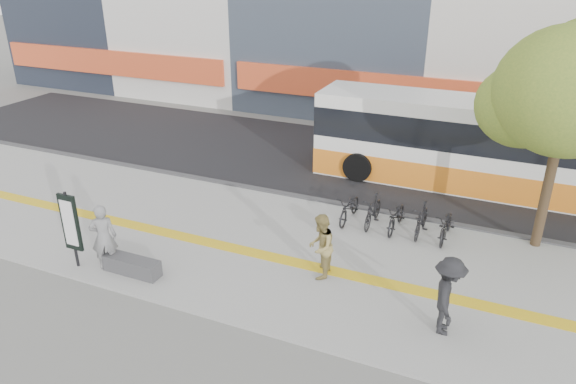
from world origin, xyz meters
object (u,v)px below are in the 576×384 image
at_px(bench, 132,266).
at_px(bus, 480,148).
at_px(pedestrian_dark, 448,296).
at_px(signboard, 70,224).
at_px(street_tree, 567,94).
at_px(seated_woman, 104,237).
at_px(pedestrian_tan, 321,246).

relative_size(bench, bus, 0.14).
xyz_separation_m(bench, pedestrian_dark, (7.93, 0.87, 0.71)).
distance_m(bus, pedestrian_dark, 8.85).
relative_size(bench, signboard, 0.73).
bearing_deg(pedestrian_dark, bench, 87.97).
bearing_deg(street_tree, signboard, -150.93).
bearing_deg(bus, signboard, -133.00).
xyz_separation_m(signboard, bus, (9.33, 10.01, 0.16)).
bearing_deg(seated_woman, signboard, -18.01).
distance_m(bench, bus, 12.46).
relative_size(bench, seated_woman, 0.86).
relative_size(signboard, bus, 0.19).
bearing_deg(street_tree, bus, 119.13).
bearing_deg(bench, street_tree, 31.62).
bearing_deg(bus, seated_woman, -131.23).
bearing_deg(seated_woman, pedestrian_tan, 162.50).
bearing_deg(pedestrian_tan, street_tree, 121.05).
distance_m(bench, signboard, 1.94).
distance_m(bench, street_tree, 12.23).
xyz_separation_m(signboard, pedestrian_tan, (6.20, 2.17, -0.40)).
distance_m(signboard, street_tree, 13.40).
bearing_deg(signboard, street_tree, 29.07).
bearing_deg(bus, pedestrian_tan, -111.74).
distance_m(bench, seated_woman, 1.07).
relative_size(bus, pedestrian_dark, 6.26).
relative_size(signboard, pedestrian_tan, 1.24).
height_order(signboard, street_tree, street_tree).
distance_m(bus, pedestrian_tan, 8.46).
bearing_deg(signboard, seated_woman, 18.80).
relative_size(street_tree, pedestrian_tan, 3.57).
xyz_separation_m(bench, pedestrian_tan, (4.60, 1.86, 0.66)).
height_order(signboard, pedestrian_tan, signboard).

